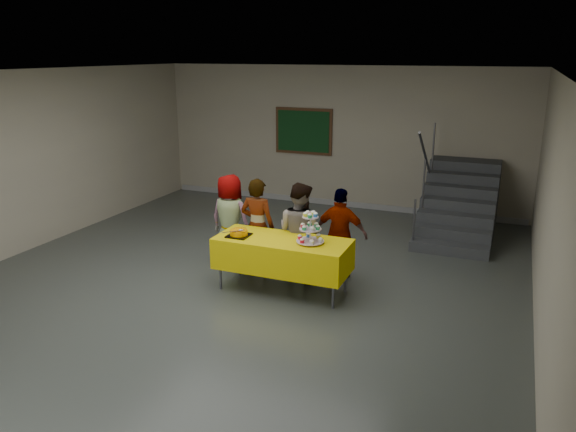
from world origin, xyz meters
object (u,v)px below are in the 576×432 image
cupcake_stand (310,230)px  bear_cake (239,232)px  schoolchild_b (257,226)px  schoolchild_d (341,234)px  staircase (460,206)px  schoolchild_c (300,231)px  bake_table (283,254)px  noticeboard (304,131)px  schoolchild_a (230,219)px

cupcake_stand → bear_cake: (-1.04, -0.10, -0.13)m
schoolchild_b → cupcake_stand: bearing=153.5°
schoolchild_d → staircase: (1.39, 3.06, -0.20)m
schoolchild_b → schoolchild_d: 1.26m
schoolchild_c → bake_table: bearing=101.1°
bear_cake → noticeboard: noticeboard is taller
schoolchild_c → noticeboard: (-1.51, 4.15, 0.87)m
bake_table → schoolchild_a: schoolchild_a is taller
schoolchild_c → schoolchild_d: (0.55, 0.25, -0.05)m
bear_cake → schoolchild_a: bearing=124.9°
cupcake_stand → schoolchild_c: (-0.36, 0.52, -0.22)m
cupcake_stand → schoolchild_a: size_ratio=0.31×
bear_cake → staircase: 4.74m
bake_table → schoolchild_b: schoolchild_b is taller
schoolchild_a → schoolchild_d: schoolchild_a is taller
bear_cake → schoolchild_a: (-0.58, 0.84, -0.11)m
bake_table → schoolchild_b: bearing=141.1°
noticeboard → bear_cake: bearing=-80.1°
staircase → schoolchild_b: bearing=-128.3°
schoolchild_a → schoolchild_d: size_ratio=1.04×
bear_cake → cupcake_stand: bearing=5.4°
schoolchild_c → noticeboard: bearing=-52.6°
schoolchild_d → bake_table: bearing=50.1°
bear_cake → schoolchild_d: size_ratio=0.26×
schoolchild_b → bake_table: bearing=141.0°
cupcake_stand → staircase: 4.18m
bear_cake → noticeboard: bearing=99.9°
bake_table → cupcake_stand: cupcake_stand is taller
schoolchild_a → staircase: 4.46m
noticeboard → schoolchild_c: bearing=-69.9°
schoolchild_d → noticeboard: bearing=-63.2°
schoolchild_c → schoolchild_d: bearing=-138.8°
schoolchild_a → noticeboard: bearing=-80.2°
bake_table → bear_cake: 0.69m
cupcake_stand → noticeboard: bearing=111.8°
schoolchild_d → noticeboard: 4.51m
schoolchild_d → bear_cake: bearing=34.0°
schoolchild_b → noticeboard: size_ratio=1.14×
bear_cake → schoolchild_a: schoolchild_a is taller
bake_table → schoolchild_a: bearing=148.9°
schoolchild_d → staircase: bearing=-115.5°
bake_table → schoolchild_b: (-0.62, 0.50, 0.18)m
staircase → schoolchild_c: bearing=-120.5°
bake_table → schoolchild_c: 0.55m
schoolchild_a → staircase: (3.21, 3.09, -0.23)m
schoolchild_b → schoolchild_c: bearing=-179.1°
schoolchild_b → schoolchild_a: bearing=-21.3°
cupcake_stand → staircase: bearing=67.5°
staircase → noticeboard: bearing=166.4°
bake_table → noticeboard: size_ratio=1.45×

